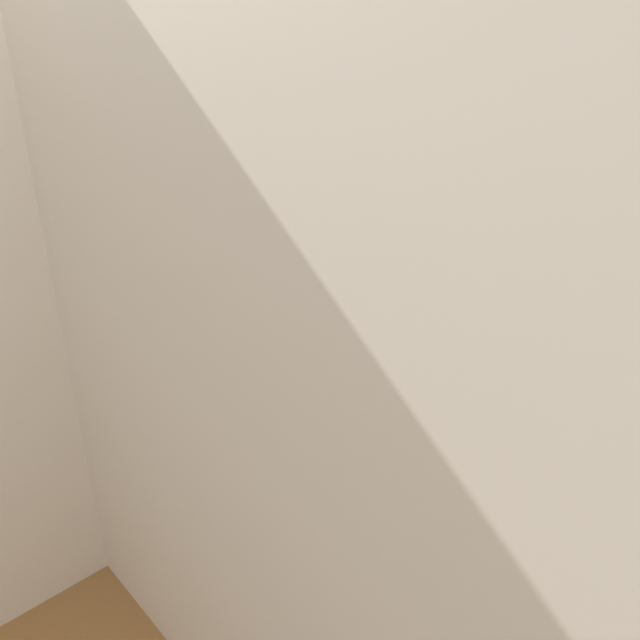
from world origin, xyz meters
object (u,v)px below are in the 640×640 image
object	(u,v)px
keyboard	(318,323)
wastebasket	(341,570)
book_stack_side	(388,319)
mug	(247,384)
desk	(377,402)
laptop	(278,290)
book_stack_keyboard_riser	(318,353)
book_stack_tall	(290,333)
cell_phone	(397,353)
water_bottle	(410,306)
computer_mouse	(385,337)

from	to	relation	value
keyboard	wastebasket	distance (m)	0.95
book_stack_side	keyboard	bearing A→B (deg)	-167.18
mug	wastebasket	size ratio (longest dim) A/B	0.44
desk	laptop	bearing A→B (deg)	156.70
book_stack_side	keyboard	distance (m)	0.64
book_stack_keyboard_riser	wastebasket	xyz separation A→B (m)	(-0.19, -0.33, -0.74)
book_stack_tall	cell_phone	distance (m)	0.48
book_stack_side	book_stack_tall	bearing A→B (deg)	172.54
book_stack_keyboard_riser	mug	xyz separation A→B (m)	(-0.28, 0.09, -0.07)
book_stack_tall	mug	distance (m)	0.34
water_bottle	wastebasket	distance (m)	1.19
mug	water_bottle	bearing A→B (deg)	-2.40
desk	cell_phone	world-z (taller)	cell_phone
book_stack_keyboard_riser	wastebasket	size ratio (longest dim) A/B	0.90
water_bottle	cell_phone	distance (m)	0.31
computer_mouse	water_bottle	distance (m)	0.21
book_stack_tall	computer_mouse	world-z (taller)	book_stack_tall
desk	wastebasket	xyz separation A→B (m)	(-0.67, -0.41, -0.28)
computer_mouse	water_bottle	world-z (taller)	water_bottle
book_stack_tall	wastebasket	world-z (taller)	book_stack_tall
desk	mug	bearing A→B (deg)	179.05
book_stack_side	keyboard	size ratio (longest dim) A/B	0.57
desk	mug	distance (m)	0.85
laptop	wastebasket	size ratio (longest dim) A/B	1.27
book_stack_tall	water_bottle	distance (m)	0.64
cell_phone	book_stack_tall	bearing A→B (deg)	130.85
book_stack_side	laptop	size ratio (longest dim) A/B	0.71
desk	computer_mouse	world-z (taller)	computer_mouse
laptop	computer_mouse	bearing A→B (deg)	-27.21
book_stack_side	water_bottle	world-z (taller)	water_bottle
desk	book_stack_side	distance (m)	0.41
book_stack_keyboard_riser	cell_phone	xyz separation A→B (m)	(0.40, -0.08, -0.11)
book_stack_tall	keyboard	world-z (taller)	keyboard
book_stack_tall	water_bottle	size ratio (longest dim) A/B	1.05
desk	computer_mouse	bearing A→B (deg)	-100.54
computer_mouse	mug	distance (m)	0.75
book_stack_side	computer_mouse	world-z (taller)	book_stack_side
keyboard	computer_mouse	xyz separation A→B (m)	(0.47, 0.05, -0.22)
book_stack_tall	book_stack_side	size ratio (longest dim) A/B	1.01
book_stack_keyboard_riser	water_bottle	distance (m)	0.65
book_stack_keyboard_riser	keyboard	distance (m)	0.13
book_stack_side	laptop	world-z (taller)	laptop
book_stack_tall	laptop	bearing A→B (deg)	90.87
laptop	keyboard	xyz separation A→B (m)	(-0.03, -0.27, -0.05)
computer_mouse	keyboard	bearing A→B (deg)	-174.13
book_stack_keyboard_riser	laptop	distance (m)	0.33
book_stack_side	computer_mouse	distance (m)	0.15
computer_mouse	mug	bearing A→B (deg)	176.47
laptop	cell_phone	bearing A→B (deg)	-44.44
keyboard	mug	size ratio (longest dim) A/B	3.56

